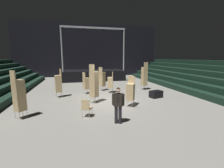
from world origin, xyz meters
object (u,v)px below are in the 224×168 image
man_with_tie (118,103)px  chair_stack_front_left (110,82)px  chair_stack_front_right (144,76)px  stage_riser (93,75)px  chair_stack_rear_left (94,84)px  chair_stack_mid_right (102,79)px  chair_stack_mid_left (86,83)px  equipment_road_case (156,94)px  chair_stack_rear_right (131,91)px  chair_stack_rear_centre (58,83)px  chair_stack_mid_centre (19,95)px  loose_chair_near_man (86,107)px

man_with_tie → chair_stack_front_left: size_ratio=0.94×
man_with_tie → chair_stack_front_right: (4.39, 6.64, 0.33)m
stage_riser → chair_stack_rear_left: size_ratio=3.11×
chair_stack_mid_right → chair_stack_rear_left: size_ratio=0.83×
chair_stack_mid_left → chair_stack_mid_right: bearing=96.8°
chair_stack_front_right → equipment_road_case: size_ratio=2.84×
chair_stack_rear_right → chair_stack_rear_centre: bearing=-0.9°
chair_stack_front_right → chair_stack_mid_centre: chair_stack_front_right is taller
man_with_tie → chair_stack_mid_centre: (-4.51, 1.69, 0.25)m
chair_stack_rear_left → equipment_road_case: 4.79m
man_with_tie → loose_chair_near_man: 1.79m
man_with_tie → chair_stack_rear_left: size_ratio=0.66×
man_with_tie → equipment_road_case: size_ratio=1.87×
chair_stack_mid_left → loose_chair_near_man: chair_stack_mid_left is taller
chair_stack_rear_right → equipment_road_case: 3.12m
chair_stack_rear_right → loose_chair_near_man: 2.99m
chair_stack_rear_centre → chair_stack_mid_centre: bearing=144.1°
man_with_tie → equipment_road_case: (4.03, 3.78, -0.69)m
stage_riser → chair_stack_rear_centre: (-3.60, -8.41, 0.34)m
chair_stack_front_left → equipment_road_case: chair_stack_front_left is taller
man_with_tie → equipment_road_case: 5.57m
chair_stack_rear_right → chair_stack_front_left: bearing=-49.0°
loose_chair_near_man → chair_stack_mid_right: bearing=100.0°
man_with_tie → chair_stack_mid_left: size_ratio=0.94×
chair_stack_rear_right → equipment_road_case: bearing=-113.2°
chair_stack_front_right → chair_stack_rear_left: bearing=-158.2°
man_with_tie → chair_stack_rear_centre: chair_stack_rear_centre is taller
chair_stack_front_right → chair_stack_rear_right: bearing=-133.7°
man_with_tie → chair_stack_front_right: size_ratio=0.66×
chair_stack_mid_centre → chair_stack_rear_right: 5.95m
man_with_tie → chair_stack_rear_left: (-0.65, 3.54, 0.33)m
chair_stack_rear_centre → loose_chair_near_man: 4.83m
man_with_tie → chair_stack_mid_left: 6.36m
chair_stack_mid_right → chair_stack_rear_right: (0.89, -4.95, -0.13)m
chair_stack_mid_left → equipment_road_case: (5.00, -2.50, -0.64)m
chair_stack_front_right → chair_stack_rear_centre: (-7.46, -1.05, -0.21)m
chair_stack_front_right → chair_stack_mid_right: bearing=162.4°
chair_stack_front_left → chair_stack_rear_left: bearing=163.9°
chair_stack_front_left → equipment_road_case: 3.86m
chair_stack_front_right → chair_stack_rear_centre: 7.54m
stage_riser → loose_chair_near_man: size_ratio=8.43×
chair_stack_rear_right → equipment_road_case: chair_stack_rear_right is taller
man_with_tie → chair_stack_rear_left: bearing=-56.6°
stage_riser → chair_stack_front_right: size_ratio=3.11×
chair_stack_front_left → chair_stack_front_right: bearing=-65.0°
chair_stack_front_left → equipment_road_case: size_ratio=1.99×
stage_riser → chair_stack_front_right: stage_riser is taller
chair_stack_mid_centre → chair_stack_rear_right: bearing=48.5°
chair_stack_rear_left → chair_stack_mid_right: bearing=118.0°
chair_stack_mid_left → chair_stack_rear_centre: 2.22m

